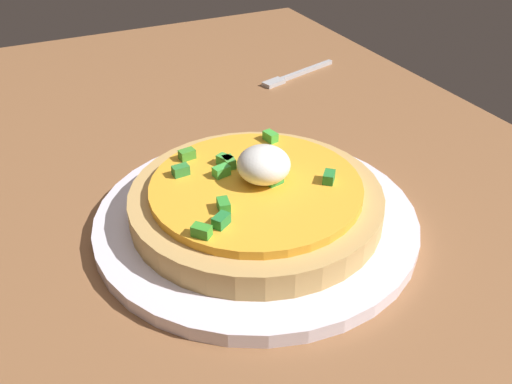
% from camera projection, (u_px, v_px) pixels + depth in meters
% --- Properties ---
extents(dining_table, '(1.21, 0.78, 0.03)m').
position_uv_depth(dining_table, '(212.00, 321.00, 0.39)').
color(dining_table, brown).
rests_on(dining_table, ground).
extents(plate, '(0.26, 0.26, 0.01)m').
position_uv_depth(plate, '(256.00, 219.00, 0.45)').
color(plate, white).
rests_on(plate, dining_table).
extents(pizza, '(0.20, 0.20, 0.06)m').
position_uv_depth(pizza, '(256.00, 198.00, 0.44)').
color(pizza, tan).
rests_on(pizza, plate).
extents(fork, '(0.04, 0.12, 0.01)m').
position_uv_depth(fork, '(294.00, 75.00, 0.71)').
color(fork, '#B7B7BC').
rests_on(fork, dining_table).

